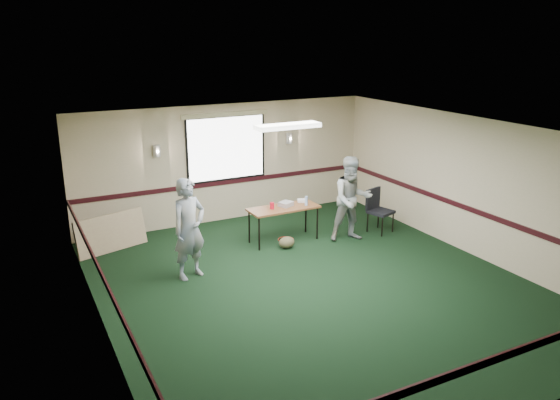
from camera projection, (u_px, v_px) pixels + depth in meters
name	position (u px, v px, depth m)	size (l,w,h in m)	color
ground	(314.00, 285.00, 9.49)	(8.00, 8.00, 0.00)	black
room_shell	(261.00, 171.00, 10.83)	(8.00, 8.02, 8.00)	tan
folding_table	(284.00, 210.00, 11.33)	(1.49, 0.62, 0.74)	#522517
projector	(286.00, 204.00, 11.38)	(0.27, 0.23, 0.09)	#9B9BA3
game_console	(302.00, 201.00, 11.68)	(0.20, 0.16, 0.05)	silver
red_cup	(272.00, 206.00, 11.20)	(0.09, 0.09, 0.13)	#B00B1D
water_bottle	(306.00, 201.00, 11.41)	(0.06, 0.06, 0.20)	#80A2D1
duffel_bag	(287.00, 243.00, 11.10)	(0.34, 0.25, 0.24)	#424126
cable_coil	(286.00, 239.00, 11.58)	(0.33, 0.33, 0.02)	#B72A16
folded_table	(111.00, 233.00, 10.91)	(1.47, 0.06, 0.76)	#A27F64
conference_chair	(377.00, 207.00, 11.94)	(0.59, 0.60, 0.96)	black
person_left	(189.00, 229.00, 9.58)	(0.66, 0.44, 1.82)	#38537B
person_right	(352.00, 199.00, 11.33)	(0.87, 0.68, 1.80)	#6A87A5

